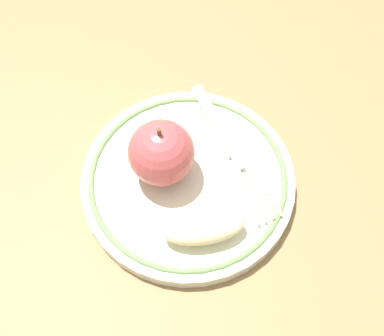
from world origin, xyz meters
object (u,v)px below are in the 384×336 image
fork (229,145)px  apple_red_whole (161,153)px  apple_slice_front (204,227)px  plate (192,182)px

fork → apple_red_whole: bearing=-91.5°
apple_red_whole → apple_slice_front: size_ratio=0.94×
apple_slice_front → fork: bearing=-114.8°
apple_red_whole → apple_slice_front: 0.08m
apple_slice_front → fork: 0.10m
plate → apple_red_whole: (-0.03, 0.00, 0.04)m
plate → apple_slice_front: 0.06m
plate → apple_slice_front: apple_slice_front is taller
apple_red_whole → fork: apple_red_whole is taller
apple_red_whole → fork: bearing=36.4°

